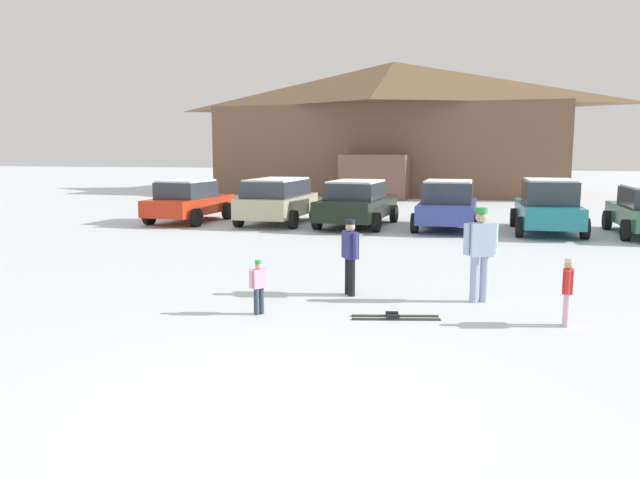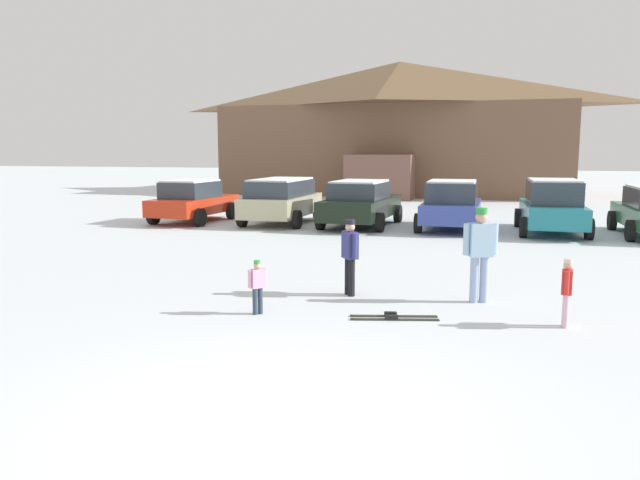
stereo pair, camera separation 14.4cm
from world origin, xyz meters
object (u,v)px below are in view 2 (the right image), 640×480
object	(u,v)px
parked_red_sedan	(193,201)
parked_beige_suv	(281,199)
skier_child_in_red_jacket	(567,289)
skier_adult_in_blue_parka	(480,249)
parked_blue_hatchback	(452,205)
skier_teen_in_navy_coat	(350,253)
ski_lodge	(399,127)
pair_of_skis	(393,317)
parked_teal_hatchback	(552,206)
parked_black_sedan	(361,203)
skier_child_in_pink_snowsuit	(257,284)

from	to	relation	value
parked_red_sedan	parked_beige_suv	size ratio (longest dim) A/B	0.98
parked_beige_suv	skier_child_in_red_jacket	distance (m)	14.27
parked_beige_suv	skier_adult_in_blue_parka	xyz separation A→B (m)	(7.18, -10.23, 0.06)
parked_beige_suv	skier_adult_in_blue_parka	bearing A→B (deg)	-54.97
parked_red_sedan	parked_blue_hatchback	xyz separation A→B (m)	(9.40, 0.26, 0.04)
parked_blue_hatchback	skier_teen_in_navy_coat	xyz separation A→B (m)	(-1.19, -10.23, -0.04)
skier_adult_in_blue_parka	skier_child_in_red_jacket	size ratio (longest dim) A/B	1.59
ski_lodge	pair_of_skis	size ratio (longest dim) A/B	14.67
parked_teal_hatchback	skier_teen_in_navy_coat	xyz separation A→B (m)	(-4.34, -10.19, -0.07)
parked_blue_hatchback	pair_of_skis	xyz separation A→B (m)	(-0.16, -11.61, -0.81)
ski_lodge	skier_teen_in_navy_coat	world-z (taller)	ski_lodge
ski_lodge	skier_teen_in_navy_coat	bearing A→B (deg)	-83.37
skier_child_in_red_jacket	pair_of_skis	xyz separation A→B (m)	(-2.58, -0.22, -0.57)
parked_black_sedan	skier_teen_in_navy_coat	world-z (taller)	parked_black_sedan
skier_adult_in_blue_parka	skier_teen_in_navy_coat	world-z (taller)	skier_adult_in_blue_parka
parked_teal_hatchback	skier_adult_in_blue_parka	world-z (taller)	parked_teal_hatchback
parked_red_sedan	parked_teal_hatchback	xyz separation A→B (m)	(12.55, 0.22, 0.07)
parked_beige_suv	parked_teal_hatchback	distance (m)	9.21
parked_teal_hatchback	pair_of_skis	bearing A→B (deg)	-106.00
parked_red_sedan	skier_adult_in_blue_parka	distance (m)	14.44
ski_lodge	parked_red_sedan	distance (m)	19.04
parked_blue_hatchback	skier_adult_in_blue_parka	bearing A→B (deg)	-83.71
parked_beige_suv	parked_black_sedan	xyz separation A→B (m)	(2.91, 0.07, -0.07)
parked_beige_suv	skier_teen_in_navy_coat	distance (m)	11.41
skier_teen_in_navy_coat	pair_of_skis	distance (m)	1.89
parked_teal_hatchback	parked_black_sedan	bearing A→B (deg)	178.22
ski_lodge	parked_red_sedan	xyz separation A→B (m)	(-4.95, -18.10, -3.26)
ski_lodge	skier_child_in_pink_snowsuit	world-z (taller)	ski_lodge
skier_teen_in_navy_coat	parked_black_sedan	bearing A→B (deg)	100.66
skier_child_in_pink_snowsuit	skier_teen_in_navy_coat	bearing A→B (deg)	55.92
parked_black_sedan	skier_adult_in_blue_parka	world-z (taller)	skier_adult_in_blue_parka
parked_blue_hatchback	pair_of_skis	size ratio (longest dim) A/B	2.82
parked_red_sedan	parked_black_sedan	xyz separation A→B (m)	(6.26, 0.42, 0.03)
skier_child_in_red_jacket	skier_child_in_pink_snowsuit	distance (m)	4.79
parked_red_sedan	skier_adult_in_blue_parka	bearing A→B (deg)	-43.24
parked_blue_hatchback	skier_child_in_pink_snowsuit	distance (m)	12.16
parked_black_sedan	skier_adult_in_blue_parka	size ratio (longest dim) A/B	2.90
parked_beige_suv	skier_adult_in_blue_parka	distance (m)	12.50
parked_teal_hatchback	skier_adult_in_blue_parka	distance (m)	10.31
parked_beige_suv	parked_teal_hatchback	world-z (taller)	parked_teal_hatchback
parked_blue_hatchback	ski_lodge	bearing A→B (deg)	104.00
parked_beige_suv	skier_child_in_pink_snowsuit	size ratio (longest dim) A/B	4.71
ski_lodge	parked_red_sedan	bearing A→B (deg)	-105.29
ski_lodge	parked_teal_hatchback	bearing A→B (deg)	-66.96
skier_teen_in_navy_coat	pair_of_skis	size ratio (longest dim) A/B	0.99
parked_teal_hatchback	skier_child_in_red_jacket	xyz separation A→B (m)	(-0.74, -11.35, -0.27)
parked_blue_hatchback	skier_child_in_pink_snowsuit	size ratio (longest dim) A/B	4.51
skier_child_in_pink_snowsuit	pair_of_skis	size ratio (longest dim) A/B	0.62
parked_teal_hatchback	skier_teen_in_navy_coat	distance (m)	11.08
parked_red_sedan	skier_child_in_red_jacket	bearing A→B (deg)	-43.30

